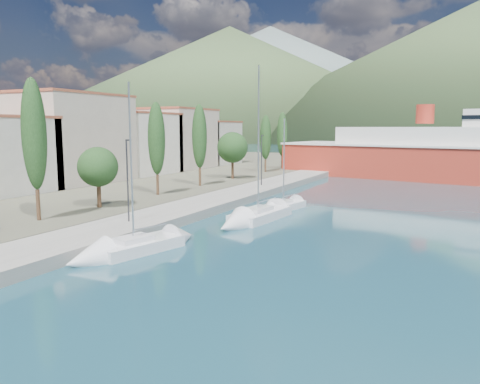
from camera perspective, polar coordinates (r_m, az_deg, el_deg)
The scene contains 9 objects.
ground at distance 134.25m, azimuth 20.43°, elevation 4.06°, with size 1400.00×1400.00×0.00m, color #1B4655.
quay at distance 45.89m, azimuth -3.48°, elevation -1.32°, with size 5.00×88.00×0.80m, color gray.
land_strip at distance 78.38m, azimuth -24.50°, elevation 1.75°, with size 70.00×148.00×0.70m, color #565644.
town_buildings at distance 67.79m, azimuth -16.03°, elevation 5.74°, with size 9.20×69.20×11.30m.
tree_row at distance 54.48m, azimuth -6.37°, elevation 5.83°, with size 4.21×62.83×10.70m.
lamp_posts at distance 35.77m, azimuth -12.86°, elevation 1.84°, with size 0.15×47.79×6.06m.
sailboat_near at distance 29.04m, azimuth -15.25°, elevation -7.19°, with size 4.13×8.20×11.31m.
sailboat_mid at distance 37.66m, azimuth 0.81°, elevation -3.45°, with size 3.44×9.69×13.65m.
sailboat_far at distance 43.56m, azimuth 4.45°, elevation -2.00°, with size 3.15×6.61×9.34m.
Camera 1 is at (13.44, -13.36, 7.70)m, focal length 35.00 mm.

